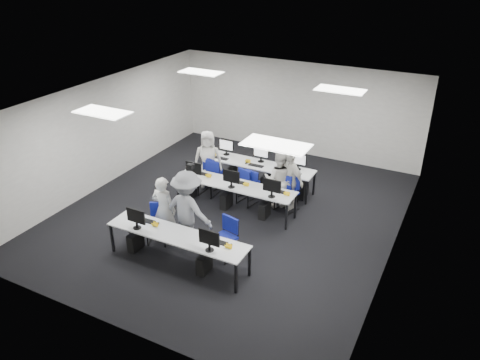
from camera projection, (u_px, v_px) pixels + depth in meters
The scene contains 23 objects.
room at pixel (231, 159), 11.36m from camera, with size 9.00×9.02×3.00m.
ceiling_panels at pixel (230, 100), 10.69m from camera, with size 5.20×4.60×0.02m.
desk_front at pixel (177, 236), 9.81m from camera, with size 3.20×0.70×0.73m.
desk_mid at pixel (235, 186), 11.88m from camera, with size 3.20×0.70×0.73m.
desk_back at pixel (258, 166), 12.99m from camera, with size 3.20×0.70×0.73m.
equipment_front at pixel (170, 247), 10.02m from camera, with size 2.51×0.41×1.19m.
equipment_mid at pixel (228, 196), 12.09m from camera, with size 2.91×0.41×1.19m.
equipment_back at pixel (264, 177), 13.07m from camera, with size 2.91×0.41×1.19m.
chair_0 at pixel (159, 230), 10.75m from camera, with size 0.59×0.61×0.91m.
chair_1 at pixel (225, 245), 10.20m from camera, with size 0.55×0.58×0.92m.
chair_2 at pixel (209, 184), 12.83m from camera, with size 0.46×0.50×0.91m.
chair_3 at pixel (248, 194), 12.37m from camera, with size 0.51×0.54×0.87m.
chair_4 at pixel (287, 199), 12.04m from camera, with size 0.61×0.64×0.96m.
chair_5 at pixel (214, 177), 13.22m from camera, with size 0.57×0.60×0.94m.
chair_6 at pixel (249, 188), 12.68m from camera, with size 0.55×0.57×0.88m.
chair_7 at pixel (286, 195), 12.26m from camera, with size 0.51×0.55×0.96m.
handbag at pixel (191, 167), 12.48m from camera, with size 0.32×0.20×0.26m, color tan.
student_0 at pixel (164, 209), 10.58m from camera, with size 0.59×0.38×1.61m, color silver.
student_1 at pixel (279, 179), 12.00m from camera, with size 0.76×0.59×1.56m, color silver.
student_2 at pixel (208, 159), 13.06m from camera, with size 0.80×0.52×1.64m, color silver.
student_3 at pixel (289, 180), 11.95m from camera, with size 0.93×0.39×1.59m, color silver.
photographer at pixel (188, 210), 10.33m from camera, with size 1.19×0.68×1.84m, color gray.
dslr_camera at pixel (190, 166), 10.03m from camera, with size 0.14×0.18×0.10m, color black.
Camera 1 is at (4.94, -9.14, 6.12)m, focal length 35.00 mm.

